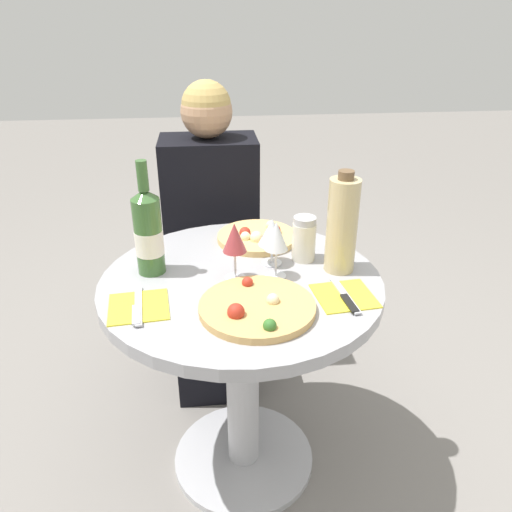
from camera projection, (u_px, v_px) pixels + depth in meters
name	position (u px, v px, depth m)	size (l,w,h in m)	color
ground_plane	(244.00, 459.00, 1.73)	(12.00, 12.00, 0.00)	gray
dining_table	(242.00, 334.00, 1.49)	(0.79, 0.79, 0.72)	#B2B2B7
chair_behind_diner	(213.00, 258.00, 2.13)	(0.36, 0.36, 0.90)	slate
seated_diner	(213.00, 255.00, 1.96)	(0.36, 0.47, 1.17)	black
pizza_large	(257.00, 307.00, 1.25)	(0.29, 0.29, 0.05)	tan
pizza_small_far	(258.00, 236.00, 1.62)	(0.26, 0.26, 0.05)	#DBB26B
wine_bottle	(148.00, 232.00, 1.38)	(0.08, 0.08, 0.33)	#38602D
tall_carafe	(342.00, 225.00, 1.39)	(0.09, 0.09, 0.30)	tan
sugar_shaker	(304.00, 239.00, 1.48)	(0.07, 0.07, 0.14)	silver
wine_glass_back_right	(272.00, 232.00, 1.44)	(0.08, 0.08, 0.14)	silver
wine_glass_front_left	(235.00, 239.00, 1.35)	(0.07, 0.07, 0.17)	silver
wine_glass_front_right	(276.00, 237.00, 1.36)	(0.07, 0.07, 0.17)	silver
place_setting_left	(138.00, 307.00, 1.26)	(0.16, 0.19, 0.01)	yellow
place_setting_right	(345.00, 296.00, 1.31)	(0.17, 0.19, 0.01)	yellow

